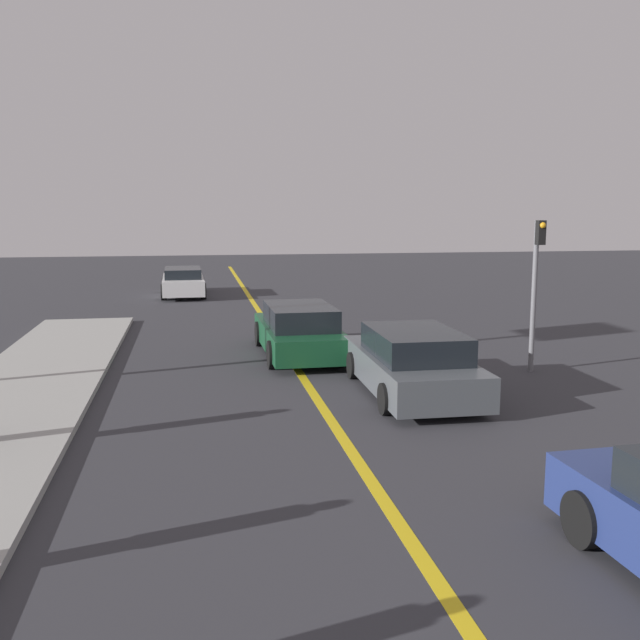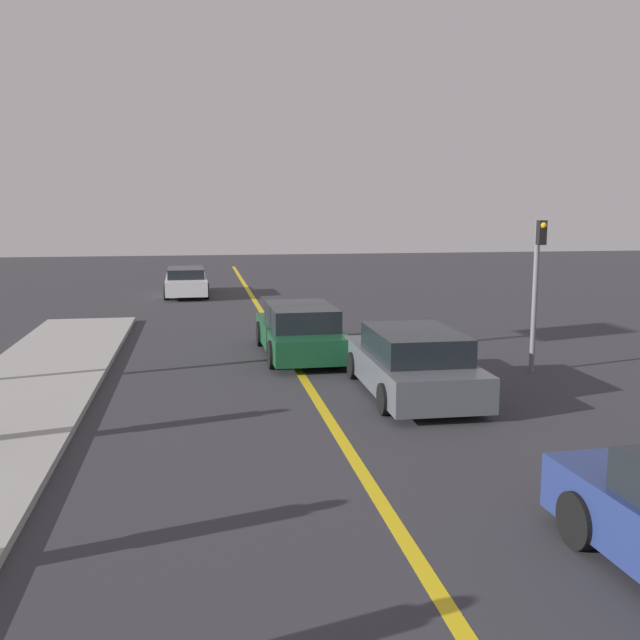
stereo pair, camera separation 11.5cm
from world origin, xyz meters
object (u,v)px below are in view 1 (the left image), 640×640
car_far_distant (299,331)px  car_parked_left_lot (183,282)px  car_ahead_center (412,363)px  traffic_light (536,279)px

car_far_distant → car_parked_left_lot: bearing=102.2°
car_ahead_center → car_parked_left_lot: (-4.82, 17.85, -0.04)m
car_ahead_center → car_far_distant: (-1.72, 4.22, 0.00)m
car_far_distant → car_parked_left_lot: car_far_distant is taller
car_ahead_center → car_far_distant: bearing=112.8°
car_far_distant → traffic_light: size_ratio=1.34×
traffic_light → car_far_distant: bearing=151.1°
car_parked_left_lot → car_ahead_center: bearing=-76.0°
car_far_distant → car_parked_left_lot: size_ratio=1.02×
car_parked_left_lot → traffic_light: 18.44m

